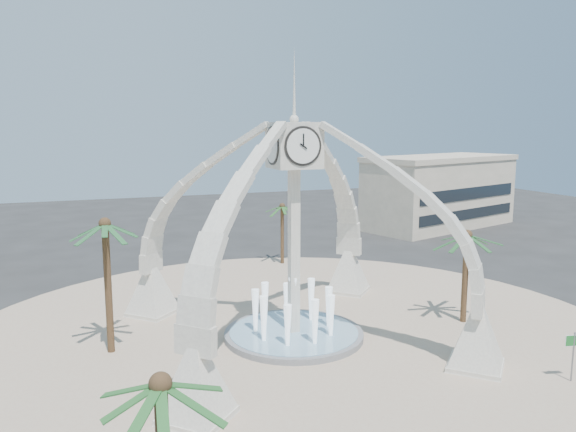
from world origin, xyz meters
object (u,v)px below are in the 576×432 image
object	(u,v)px
fountain	(294,333)
street_sign	(574,347)
palm_west	(105,226)
palm_north	(282,207)
palm_south	(161,387)
clock_tower	(294,227)
palm_east	(467,236)

from	to	relation	value
fountain	street_sign	size ratio (longest dim) A/B	3.22
palm_west	street_sign	size ratio (longest dim) A/B	3.15
palm_north	palm_south	bearing A→B (deg)	-115.08
clock_tower	street_sign	bearing A→B (deg)	-43.94
palm_east	palm_west	size ratio (longest dim) A/B	0.80
palm_west	palm_south	bearing A→B (deg)	-88.54
street_sign	clock_tower	bearing A→B (deg)	149.35
palm_west	palm_north	size ratio (longest dim) A/B	1.35
fountain	street_sign	bearing A→B (deg)	-43.94
palm_south	fountain	bearing A→B (deg)	57.96
palm_west	palm_south	size ratio (longest dim) A/B	1.22
palm_west	palm_south	world-z (taller)	palm_west
fountain	street_sign	distance (m)	14.42
palm_east	street_sign	distance (m)	9.45
fountain	palm_east	xyz separation A→B (m)	(10.83, -1.27, 5.18)
palm_north	street_sign	bearing A→B (deg)	-79.79
palm_east	palm_south	world-z (taller)	palm_south
palm_east	street_sign	bearing A→B (deg)	-93.32
street_sign	palm_north	bearing A→B (deg)	113.50
palm_west	clock_tower	bearing A→B (deg)	-8.74
clock_tower	palm_east	bearing A→B (deg)	-6.70
fountain	palm_south	xyz separation A→B (m)	(-9.55, -15.26, 5.31)
clock_tower	street_sign	size ratio (longest dim) A/B	7.22
clock_tower	street_sign	xyz separation A→B (m)	(10.33, -9.95, -4.72)
clock_tower	palm_north	distance (m)	17.81
palm_east	palm_north	bearing A→B (deg)	106.38
palm_south	palm_west	bearing A→B (deg)	91.46
fountain	palm_north	xyz separation A→B (m)	(5.49, 16.89, 4.82)
palm_north	palm_south	xyz separation A→B (m)	(-15.04, -32.14, 0.49)
palm_east	palm_north	world-z (taller)	palm_east
clock_tower	palm_east	world-z (taller)	clock_tower
clock_tower	palm_north	size ratio (longest dim) A/B	3.09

